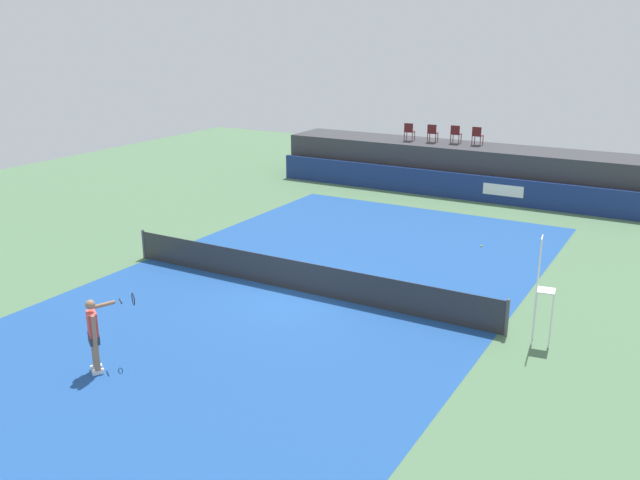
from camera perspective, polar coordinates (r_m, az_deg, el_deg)
name	(u,v)px	position (r m, az deg, el deg)	size (l,w,h in m)	color
ground_plane	(346,263)	(22.89, 2.16, -1.90)	(48.00, 48.00, 0.00)	#4C704C
court_inner	(299,291)	(20.44, -1.77, -4.30)	(12.00, 22.00, 0.00)	#1C478C
sponsor_wall	(452,185)	(32.06, 10.99, 4.52)	(18.00, 0.22, 1.20)	navy
spectator_platform	(465,168)	(33.64, 12.04, 5.92)	(18.00, 2.80, 2.20)	#38383D
spectator_chair_far_left	(409,131)	(34.11, 7.48, 9.03)	(0.48, 0.48, 0.89)	#561919
spectator_chair_left	(432,132)	(33.81, 9.39, 8.87)	(0.48, 0.48, 0.89)	#561919
spectator_chair_center	(456,133)	(33.67, 11.29, 8.74)	(0.46, 0.46, 0.89)	#561919
spectator_chair_right	(477,135)	(33.38, 13.03, 8.56)	(0.45, 0.45, 0.89)	#561919
umpire_chair	(542,283)	(17.47, 18.07, -3.47)	(0.50, 0.50, 2.76)	white
tennis_net	(299,276)	(20.27, -1.78, -3.06)	(12.40, 0.02, 0.95)	#2D2D2D
net_post_near	(144,244)	(23.94, -14.53, -0.33)	(0.10, 0.10, 1.00)	#4C4C51
net_post_far	(507,318)	(18.03, 15.37, -6.29)	(0.10, 0.10, 1.00)	#4C4C51
tennis_player	(95,333)	(16.30, -18.33, -7.40)	(0.74, 1.25, 1.77)	white
tennis_ball	(481,246)	(25.16, 13.35, -0.49)	(0.07, 0.07, 0.07)	#D8EA33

